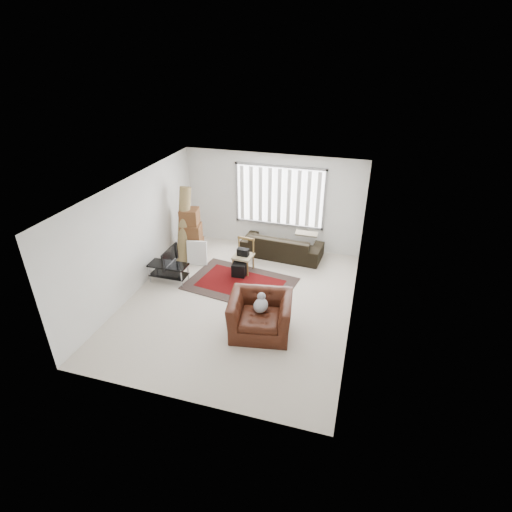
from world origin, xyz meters
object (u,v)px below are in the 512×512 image
Objects in this scene: moving_boxes at (191,235)px; side_chair at (243,254)px; sofa at (282,242)px; armchair at (260,313)px; tv_stand at (168,269)px.

side_chair is at bearing -12.38° from moving_boxes.
moving_boxes is 0.64× the size of sofa.
side_chair is 2.49m from armchair.
armchair is (1.09, -2.24, -0.02)m from side_chair.
tv_stand is at bearing 45.65° from sofa.
moving_boxes reaches higher than tv_stand.
side_chair is at bearing 59.55° from sofa.
side_chair is at bearing 106.38° from armchair.
moving_boxes is 3.73m from armchair.
side_chair is 0.63× the size of armchair.
armchair is at bearing 99.79° from sofa.
sofa is at bearing 86.03° from armchair.
moving_boxes is 1.64m from side_chair.
sofa is at bearing 17.73° from moving_boxes.
moving_boxes is at bearing 171.66° from side_chair.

